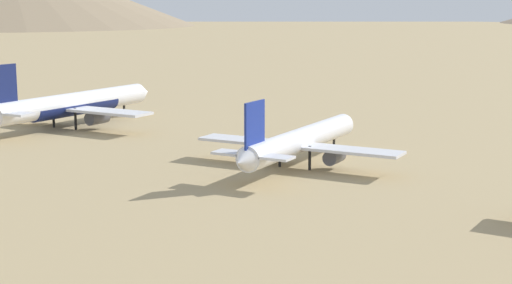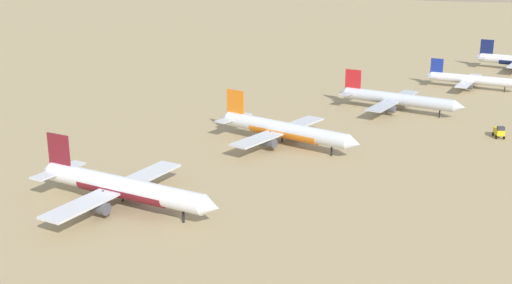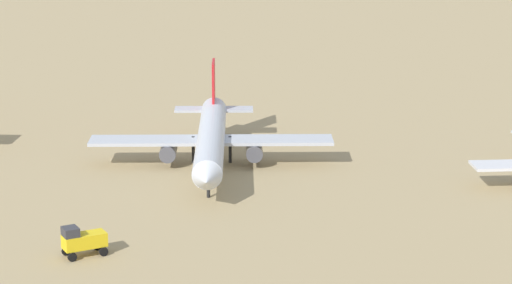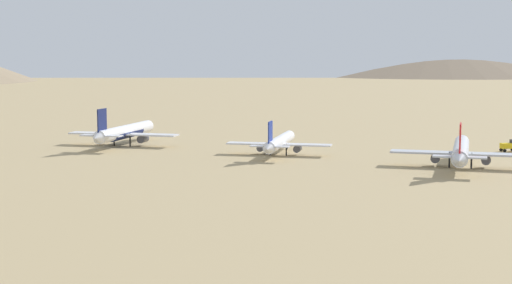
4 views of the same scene
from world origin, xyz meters
name	(u,v)px [view 3 (image 3 of 4)]	position (x,y,z in m)	size (l,w,h in m)	color
ground_plane	(204,167)	(0.00, 0.00, 0.00)	(1800.00, 1800.00, 0.00)	tan
parked_jet_2	(211,138)	(-0.44, 1.22, 4.61)	(47.50, 38.58, 13.70)	silver
service_truck	(82,240)	(39.48, -11.15, 2.08)	(4.83, 5.70, 3.90)	yellow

